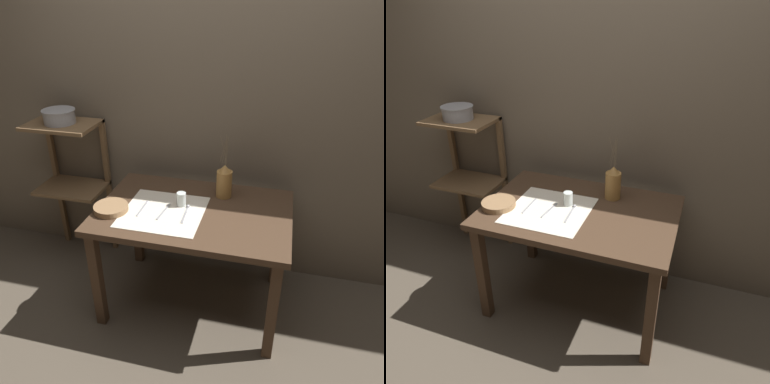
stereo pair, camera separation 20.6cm
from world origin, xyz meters
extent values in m
plane|color=brown|center=(0.00, 0.00, 0.00)|extent=(12.00, 12.00, 0.00)
cube|color=brown|center=(0.00, 0.51, 1.20)|extent=(7.00, 0.06, 2.40)
cube|color=#422D1E|center=(0.00, 0.00, 0.72)|extent=(1.19, 0.79, 0.04)
cube|color=#422D1E|center=(-0.53, -0.34, 0.35)|extent=(0.06, 0.06, 0.70)
cube|color=#422D1E|center=(0.53, -0.34, 0.35)|extent=(0.06, 0.06, 0.70)
cube|color=#422D1E|center=(-0.53, 0.34, 0.35)|extent=(0.06, 0.06, 0.70)
cube|color=#422D1E|center=(0.53, 0.34, 0.35)|extent=(0.06, 0.06, 0.70)
cube|color=brown|center=(-1.02, 0.29, 1.11)|extent=(0.49, 0.34, 0.02)
cube|color=brown|center=(-1.02, 0.29, 0.62)|extent=(0.49, 0.34, 0.02)
cube|color=brown|center=(-1.24, 0.44, 0.56)|extent=(0.04, 0.04, 1.12)
cube|color=brown|center=(-0.79, 0.44, 0.56)|extent=(0.04, 0.04, 1.12)
cube|color=beige|center=(-0.17, -0.07, 0.74)|extent=(0.49, 0.48, 0.00)
cylinder|color=olive|center=(0.15, 0.21, 0.83)|extent=(0.10, 0.10, 0.18)
cone|color=olive|center=(0.15, 0.21, 0.94)|extent=(0.08, 0.08, 0.04)
cylinder|color=brown|center=(0.15, 0.22, 1.06)|extent=(0.01, 0.04, 0.19)
cylinder|color=brown|center=(0.14, 0.21, 1.03)|extent=(0.02, 0.02, 0.12)
cylinder|color=brown|center=(0.15, 0.23, 1.06)|extent=(0.03, 0.02, 0.18)
cylinder|color=brown|center=(0.14, 0.22, 1.06)|extent=(0.05, 0.05, 0.19)
cylinder|color=brown|center=(0.14, 0.21, 1.07)|extent=(0.04, 0.05, 0.19)
cylinder|color=brown|center=(0.16, 0.22, 1.03)|extent=(0.01, 0.01, 0.13)
cylinder|color=#8E6B47|center=(-0.49, -0.14, 0.76)|extent=(0.21, 0.21, 0.04)
cylinder|color=silver|center=(-0.09, 0.03, 0.79)|extent=(0.06, 0.06, 0.09)
cube|color=#939399|center=(-0.31, -0.07, 0.75)|extent=(0.01, 0.19, 0.00)
cube|color=#939399|center=(-0.17, -0.08, 0.75)|extent=(0.03, 0.19, 0.00)
cube|color=#939399|center=(-0.04, -0.08, 0.75)|extent=(0.02, 0.19, 0.00)
sphere|color=#939399|center=(-0.04, 0.01, 0.75)|extent=(0.02, 0.02, 0.02)
cylinder|color=#939399|center=(-1.03, 0.29, 1.17)|extent=(0.21, 0.21, 0.10)
cylinder|color=#939399|center=(-1.03, 0.29, 1.21)|extent=(0.23, 0.23, 0.01)
camera|label=1|loc=(0.47, -1.93, 1.92)|focal=35.00mm
camera|label=2|loc=(0.67, -1.87, 1.92)|focal=35.00mm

